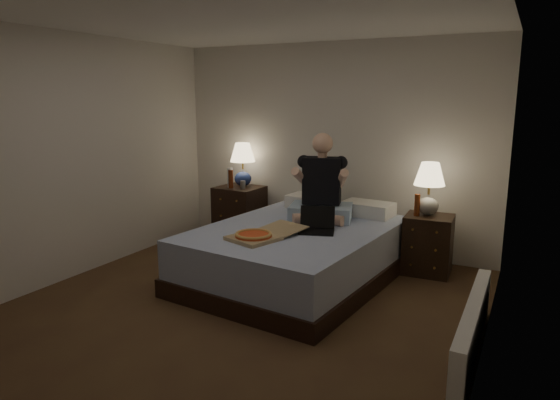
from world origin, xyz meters
The scene contains 18 objects.
floor centered at (0.00, 0.00, 0.00)m, with size 4.00×4.50×0.00m, color brown.
ceiling centered at (0.00, 0.00, 2.50)m, with size 4.00×4.50×0.00m, color white.
wall_back centered at (0.00, 2.25, 1.25)m, with size 4.00×2.50×0.00m, color silver.
wall_left centered at (-2.00, 0.00, 1.25)m, with size 4.50×2.50×0.00m, color silver.
wall_right centered at (2.00, 0.00, 1.25)m, with size 4.50×2.50×0.00m, color silver.
bed centered at (0.13, 1.01, 0.28)m, with size 1.66×2.22×0.55m, color #5A71B4.
nightstand_left centered at (-1.14, 1.97, 0.36)m, with size 0.55×0.50×0.72m, color black.
nightstand_right centered at (1.29, 1.84, 0.31)m, with size 0.48×0.44×0.63m, color black.
lamp_left centered at (-1.13, 2.05, 1.00)m, with size 0.32×0.32×0.56m, color navy, non-canonical shape.
lamp_right centered at (1.26, 1.87, 0.91)m, with size 0.32×0.32×0.56m, color #9A9991, non-canonical shape.
water_bottle centered at (-1.23, 1.89, 0.84)m, with size 0.07×0.07×0.25m, color silver.
soda_can centered at (-1.03, 1.88, 0.77)m, with size 0.07×0.07×0.10m, color #9D9C98.
beer_bottle_left centered at (-1.19, 1.85, 0.83)m, with size 0.06×0.06×0.23m, color #62250E.
beer_bottle_right centered at (1.17, 1.78, 0.74)m, with size 0.06×0.06×0.23m, color #63280E.
person centered at (0.22, 1.45, 1.02)m, with size 0.66×0.52×0.93m, color black, non-canonical shape.
laptop centered at (0.39, 0.93, 0.67)m, with size 0.34×0.28×0.24m, color black, non-canonical shape.
pizza_box centered at (-0.03, 0.43, 0.59)m, with size 0.40×0.76×0.08m, color tan, non-canonical shape.
radiator centered at (1.93, 0.21, 0.20)m, with size 0.10×1.60×0.40m, color white.
Camera 1 is at (2.22, -3.42, 1.86)m, focal length 32.00 mm.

